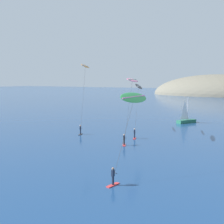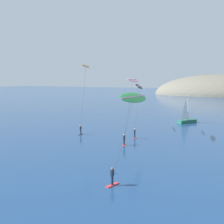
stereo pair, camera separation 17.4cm
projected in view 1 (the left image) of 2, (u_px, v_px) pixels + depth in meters
name	position (u px, v px, depth m)	size (l,w,h in m)	color
headland_island	(212.00, 95.00, 181.68)	(81.45, 58.36, 25.98)	#6B6656
sailboat_near	(187.00, 120.00, 63.22)	(3.68, 5.67, 5.70)	#23664C
kitesurfer_orange	(85.00, 72.00, 52.75)	(4.07, 7.82, 12.63)	#2D2D33
kitesurfer_black	(138.00, 90.00, 49.87)	(3.41, 7.99, 9.02)	red
kitesurfer_green	(133.00, 102.00, 28.76)	(1.72, 8.34, 8.42)	red
kitesurfer_pink	(132.00, 84.00, 44.76)	(2.94, 8.19, 9.97)	red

